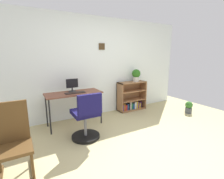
{
  "coord_description": "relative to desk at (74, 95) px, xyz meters",
  "views": [
    {
      "loc": [
        -1.71,
        -1.65,
        1.52
      ],
      "look_at": [
        0.03,
        1.37,
        0.78
      ],
      "focal_mm": 26.36,
      "sensor_mm": 36.0,
      "label": 1
    }
  ],
  "objects": [
    {
      "name": "desk",
      "position": [
        0.0,
        0.0,
        0.0
      ],
      "size": [
        1.17,
        0.5,
        0.73
      ],
      "color": "brown",
      "rests_on": "ground_plane"
    },
    {
      "name": "monitor",
      "position": [
        0.0,
        0.1,
        0.2
      ],
      "size": [
        0.26,
        0.16,
        0.28
      ],
      "color": "#262628",
      "rests_on": "desk"
    },
    {
      "name": "potted_plant_floor",
      "position": [
        2.85,
        -0.77,
        -0.51
      ],
      "size": [
        0.19,
        0.19,
        0.31
      ],
      "color": "#474C51",
      "rests_on": "ground_plane"
    },
    {
      "name": "office_chair",
      "position": [
        -0.01,
        -0.73,
        -0.28
      ],
      "size": [
        0.52,
        0.55,
        0.89
      ],
      "color": "black",
      "rests_on": "ground_plane"
    },
    {
      "name": "wall_back",
      "position": [
        0.72,
        0.44,
        0.54
      ],
      "size": [
        5.2,
        0.12,
        2.42
      ],
      "color": "silver",
      "rests_on": "ground_plane"
    },
    {
      "name": "keyboard",
      "position": [
        0.01,
        -0.07,
        0.07
      ],
      "size": [
        0.42,
        0.14,
        0.02
      ],
      "primitive_type": "cube",
      "color": "#302622",
      "rests_on": "desk"
    },
    {
      "name": "ground_plane",
      "position": [
        0.72,
        -1.71,
        -0.67
      ],
      "size": [
        6.24,
        6.24,
        0.0
      ],
      "primitive_type": "plane",
      "color": "tan"
    },
    {
      "name": "potted_plant_on_shelf",
      "position": [
        1.81,
        0.19,
        0.31
      ],
      "size": [
        0.23,
        0.23,
        0.34
      ],
      "color": "#B7B2A8",
      "rests_on": "bookshelf_low"
    },
    {
      "name": "rocking_chair",
      "position": [
        -1.13,
        -1.13,
        -0.19
      ],
      "size": [
        0.42,
        0.64,
        0.95
      ],
      "color": "#503619",
      "rests_on": "ground_plane"
    },
    {
      "name": "bookshelf_low",
      "position": [
        1.69,
        0.24,
        -0.32
      ],
      "size": [
        0.81,
        0.3,
        0.79
      ],
      "color": "#91623D",
      "rests_on": "ground_plane"
    }
  ]
}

